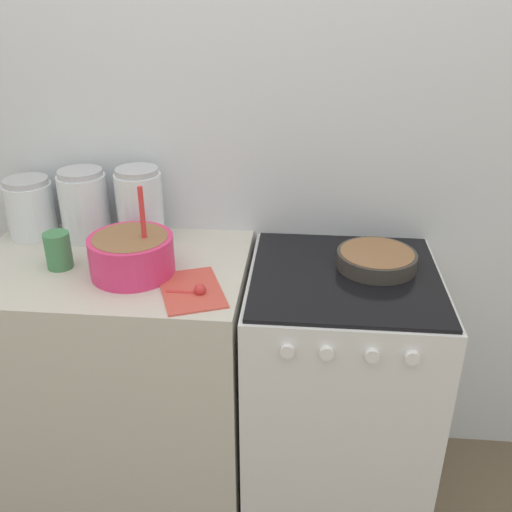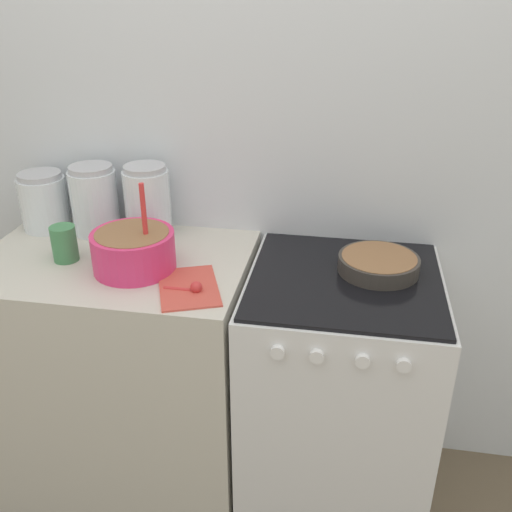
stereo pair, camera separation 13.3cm
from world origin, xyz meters
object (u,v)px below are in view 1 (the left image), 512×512
Objects in this scene: baking_pan at (376,259)px; storage_jar_right at (140,210)px; tin_can at (58,250)px; stove at (336,391)px; storage_jar_left at (31,211)px; storage_jar_middle at (85,209)px; mixing_bowl at (132,253)px.

baking_pan is 0.98× the size of storage_jar_right.
tin_can is at bearing -174.72° from baking_pan.
stove is 3.66× the size of baking_pan.
storage_jar_left reaches higher than baking_pan.
storage_jar_middle reaches higher than stove.
tin_can is (-0.92, -0.04, 0.53)m from stove.
mixing_bowl reaches higher than tin_can.
storage_jar_right is at bearing 99.01° from mixing_bowl.
stove is at bearing -15.99° from storage_jar_right.
storage_jar_right is (-0.04, 0.26, 0.04)m from mixing_bowl.
storage_jar_right is 0.32m from tin_can.
baking_pan is 0.83m from storage_jar_right.
baking_pan is 1.02m from tin_can.
storage_jar_left is at bearing 149.52° from mixing_bowl.
tin_can is at bearing -130.82° from storage_jar_right.
storage_jar_right is at bearing 0.00° from storage_jar_middle.
stove is 1.10m from storage_jar_middle.
storage_jar_right reaches higher than storage_jar_left.
mixing_bowl is 0.78m from baking_pan.
storage_jar_left is 0.85× the size of storage_jar_middle.
storage_jar_middle is at bearing 171.84° from baking_pan.
tin_can is (-0.21, -0.24, -0.05)m from storage_jar_right.
tin_can is at bearing -177.80° from stove.
mixing_bowl is 0.27m from storage_jar_right.
storage_jar_left reaches higher than stove.
baking_pan is 1.02× the size of storage_jar_middle.
stove is 3.22× the size of mixing_bowl.
baking_pan is (0.77, 0.11, -0.04)m from mixing_bowl.
storage_jar_left is at bearing 180.00° from storage_jar_middle.
storage_jar_middle is 0.20m from storage_jar_right.
stove is at bearing 2.20° from tin_can.
storage_jar_left is at bearing 129.11° from tin_can.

